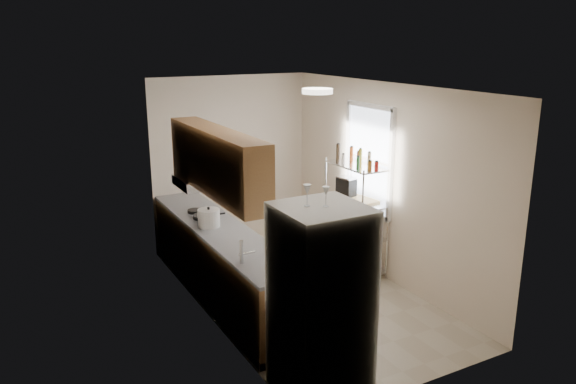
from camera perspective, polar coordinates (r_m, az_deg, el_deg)
name	(u,v)px	position (r m, az deg, el deg)	size (l,w,h in m)	color
room	(303,195)	(6.77, 1.53, -0.34)	(2.52, 4.42, 2.62)	#ADA28C
counter_run	(221,262)	(7.05, -6.86, -7.09)	(0.63, 3.51, 0.90)	#9E7443
upper_cabinets	(217,161)	(6.29, -7.26, 3.10)	(0.33, 2.20, 0.72)	#9E7443
range_hood	(198,182)	(7.14, -9.10, 1.05)	(0.50, 0.60, 0.12)	#B7BABC
window	(369,159)	(7.65, 8.19, 3.30)	(0.06, 1.00, 1.46)	white
bakers_rack	(356,194)	(7.59, 6.97, -0.20)	(0.45, 0.90, 1.73)	silver
ceiling_dome	(317,91)	(6.28, 3.00, 10.21)	(0.34, 0.34, 0.06)	white
refrigerator	(321,303)	(5.04, 3.32, -11.16)	(0.73, 0.73, 1.77)	white
wine_glass_a	(307,195)	(4.69, 1.95, -0.35)	(0.07, 0.07, 0.19)	silver
wine_glass_b	(326,197)	(4.69, 3.87, -0.47)	(0.06, 0.06, 0.17)	silver
rice_cooker	(209,218)	(6.93, -8.04, -2.63)	(0.27, 0.27, 0.22)	white
frying_pan_large	(203,216)	(7.28, -8.61, -2.47)	(0.26, 0.26, 0.05)	black
frying_pan_small	(195,211)	(7.53, -9.44, -1.93)	(0.19, 0.19, 0.04)	black
cutting_board	(360,200)	(7.60, 7.32, -0.84)	(0.34, 0.44, 0.03)	tan
espresso_machine	(346,187)	(7.73, 5.94, 0.49)	(0.17, 0.25, 0.29)	black
storage_bag	(337,223)	(7.84, 5.00, -3.14)	(0.11, 0.15, 0.18)	#B02A15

